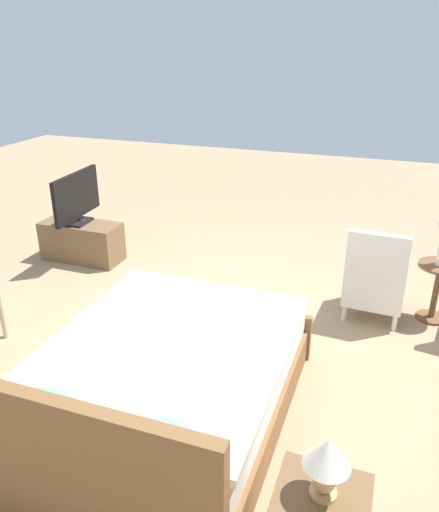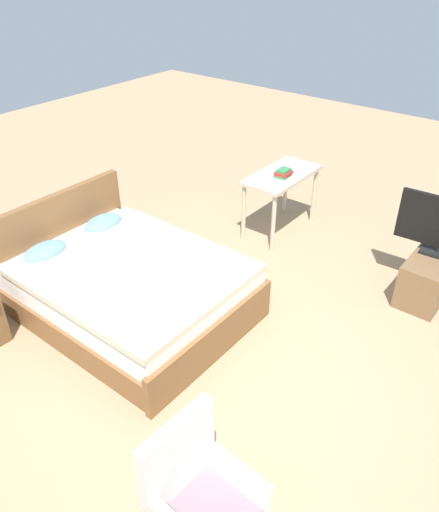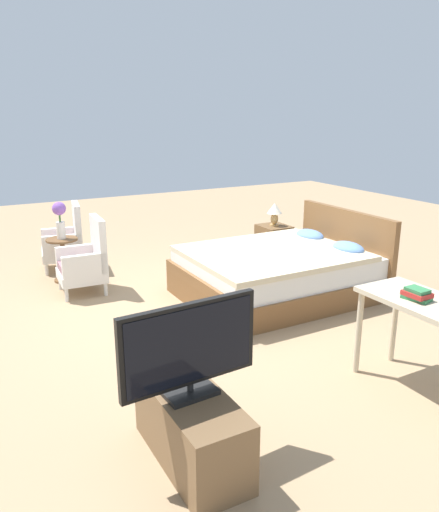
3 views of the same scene
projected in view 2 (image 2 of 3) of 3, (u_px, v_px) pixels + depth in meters
ground_plane at (217, 359)px, 4.39m from camera, size 16.00×16.00×0.00m
bed at (126, 286)px, 4.81m from camera, size 1.64×2.17×0.96m
armchair_by_window_right at (200, 502)px, 2.90m from camera, size 0.57×0.57×0.92m
tv_stand at (432, 273)px, 5.10m from camera, size 0.96×0.40×0.47m
vanity_desk at (282, 183)px, 5.97m from camera, size 1.04×0.52×0.77m
book_stack at (283, 173)px, 5.81m from camera, size 0.22×0.17×0.09m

